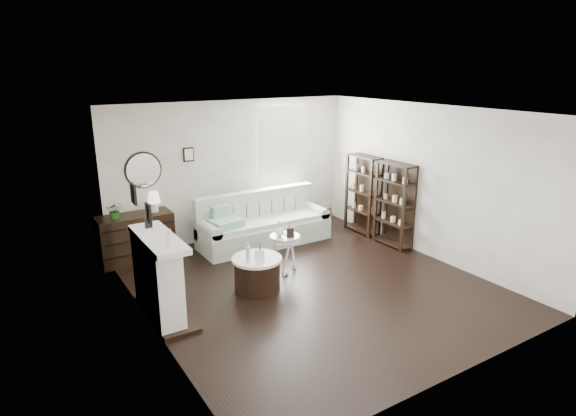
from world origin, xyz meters
TOP-DOWN VIEW (x-y plane):
  - room at (0.73, 2.70)m, footprint 5.50×5.50m
  - fireplace at (-2.32, 0.30)m, footprint 0.50×1.40m
  - shelf_unit_far at (2.33, 1.55)m, footprint 0.30×0.80m
  - shelf_unit_near at (2.33, 0.65)m, footprint 0.30×0.80m
  - sofa at (0.28, 2.08)m, footprint 2.54×0.88m
  - quilt at (-0.56, 1.95)m, footprint 0.61×0.53m
  - suitcase at (1.68, 2.30)m, footprint 0.69×0.36m
  - dresser at (-2.05, 2.47)m, footprint 1.26×0.54m
  - table_lamp at (-1.68, 2.47)m, footprint 0.25×0.25m
  - potted_plant at (-2.36, 2.42)m, footprint 0.31×0.29m
  - drum_table at (-0.80, 0.31)m, footprint 0.76×0.76m
  - pedestal_table at (-0.06, 0.71)m, footprint 0.52×0.52m
  - eiffel_drum at (-0.72, 0.36)m, footprint 0.13×0.13m
  - bottle_drum at (-0.99, 0.23)m, footprint 0.07×0.07m
  - card_frame_drum at (-0.86, 0.12)m, footprint 0.15×0.07m
  - eiffel_ped at (0.04, 0.74)m, footprint 0.13×0.13m
  - flask_ped at (-0.15, 0.73)m, footprint 0.15×0.15m
  - card_frame_ped at (-0.04, 0.57)m, footprint 0.13×0.09m

SIDE VIEW (x-z plane):
  - suitcase at x=1.68m, z-range 0.00..0.44m
  - drum_table at x=-0.80m, z-range 0.00..0.53m
  - sofa at x=0.28m, z-range -0.17..0.82m
  - dresser at x=-2.05m, z-range 0.00..0.84m
  - fireplace at x=-2.32m, z-range -0.38..1.46m
  - pedestal_table at x=-0.06m, z-range 0.26..0.88m
  - quilt at x=-0.56m, z-range 0.51..0.65m
  - eiffel_drum at x=-0.72m, z-range 0.53..0.71m
  - card_frame_drum at x=-0.86m, z-range 0.53..0.72m
  - bottle_drum at x=-0.99m, z-range 0.53..0.83m
  - card_frame_ped at x=-0.04m, z-range 0.62..0.78m
  - eiffel_ped at x=0.04m, z-range 0.62..0.80m
  - flask_ped at x=-0.15m, z-range 0.62..0.90m
  - shelf_unit_far at x=2.33m, z-range 0.00..1.60m
  - shelf_unit_near at x=2.33m, z-range 0.00..1.60m
  - potted_plant at x=-2.36m, z-range 0.84..1.14m
  - table_lamp at x=-1.68m, z-range 0.84..1.20m
  - room at x=0.73m, z-range -1.15..4.35m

